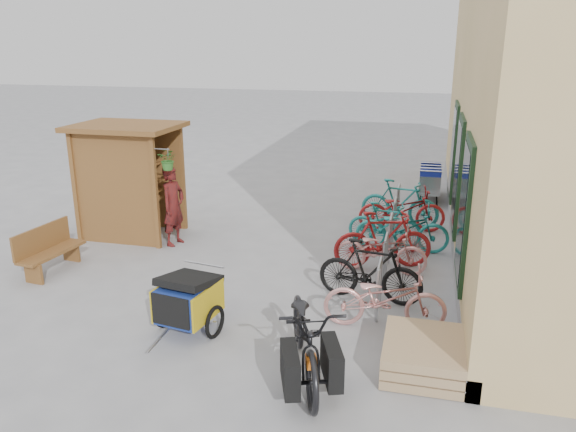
% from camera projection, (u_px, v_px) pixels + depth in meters
% --- Properties ---
extents(ground, '(80.00, 80.00, 0.00)m').
position_uv_depth(ground, '(236.00, 298.00, 9.20)').
color(ground, '#99989B').
extents(kiosk, '(2.49, 1.65, 2.40)m').
position_uv_depth(kiosk, '(125.00, 165.00, 11.78)').
color(kiosk, brown).
rests_on(kiosk, ground).
extents(bike_rack, '(0.05, 5.35, 0.86)m').
position_uv_depth(bike_rack, '(390.00, 233.00, 10.73)').
color(bike_rack, '#A5A8AD').
rests_on(bike_rack, ground).
extents(pallet_stack, '(1.00, 1.20, 0.40)m').
position_uv_depth(pallet_stack, '(423.00, 355.00, 7.14)').
color(pallet_stack, tan).
rests_on(pallet_stack, ground).
extents(bench, '(0.56, 1.39, 0.86)m').
position_uv_depth(bench, '(48.00, 249.00, 10.15)').
color(bench, brown).
rests_on(bench, ground).
extents(shopping_carts, '(0.55, 1.85, 0.99)m').
position_uv_depth(shopping_carts, '(430.00, 178.00, 14.80)').
color(shopping_carts, silver).
rests_on(shopping_carts, ground).
extents(child_trailer, '(0.98, 1.58, 0.91)m').
position_uv_depth(child_trailer, '(188.00, 299.00, 8.03)').
color(child_trailer, '#1C389A').
rests_on(child_trailer, ground).
extents(cargo_bike, '(1.43, 2.29, 1.14)m').
position_uv_depth(cargo_bike, '(306.00, 336.00, 6.90)').
color(cargo_bike, black).
rests_on(cargo_bike, ground).
extents(person_kiosk, '(0.51, 0.67, 1.64)m').
position_uv_depth(person_kiosk, '(173.00, 206.00, 11.43)').
color(person_kiosk, maroon).
rests_on(person_kiosk, ground).
extents(bike_0, '(1.83, 0.79, 0.93)m').
position_uv_depth(bike_0, '(385.00, 298.00, 8.13)').
color(bike_0, pink).
rests_on(bike_0, ground).
extents(bike_1, '(1.76, 0.72, 1.03)m').
position_uv_depth(bike_1, '(370.00, 271.00, 8.98)').
color(bike_1, black).
rests_on(bike_1, ground).
extents(bike_2, '(1.67, 0.64, 0.87)m').
position_uv_depth(bike_2, '(381.00, 250.00, 10.12)').
color(bike_2, pink).
rests_on(bike_2, ground).
extents(bike_3, '(1.89, 1.01, 1.09)m').
position_uv_depth(bike_3, '(383.00, 240.00, 10.29)').
color(bike_3, maroon).
rests_on(bike_3, ground).
extents(bike_4, '(1.86, 0.72, 0.96)m').
position_uv_depth(bike_4, '(402.00, 228.00, 11.14)').
color(bike_4, teal).
rests_on(bike_4, ground).
extents(bike_5, '(1.54, 0.56, 0.90)m').
position_uv_depth(bike_5, '(385.00, 224.00, 11.48)').
color(bike_5, teal).
rests_on(bike_5, ground).
extents(bike_6, '(1.97, 0.98, 0.99)m').
position_uv_depth(bike_6, '(402.00, 210.00, 12.31)').
color(bike_6, maroon).
rests_on(bike_6, ground).
extents(bike_7, '(1.83, 0.78, 1.07)m').
position_uv_depth(bike_7, '(400.00, 203.00, 12.68)').
color(bike_7, teal).
rests_on(bike_7, ground).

